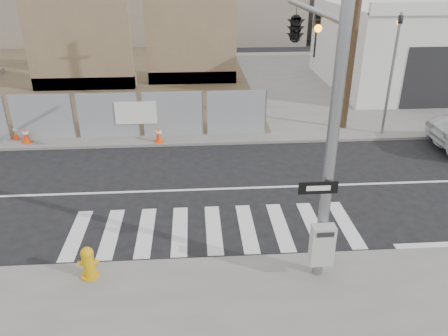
{
  "coord_description": "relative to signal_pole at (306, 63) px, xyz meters",
  "views": [
    {
      "loc": [
        -0.47,
        -13.4,
        7.22
      ],
      "look_at": [
        0.4,
        -1.24,
        1.4
      ],
      "focal_mm": 35.0,
      "sensor_mm": 36.0,
      "label": 1
    }
  ],
  "objects": [
    {
      "name": "traffic_cone_d",
      "position": [
        -4.51,
        6.31,
        -4.32
      ],
      "size": [
        0.39,
        0.39,
        0.69
      ],
      "rotation": [
        0.0,
        0.0,
        0.09
      ],
      "color": "#FC3F0D",
      "rests_on": "sidewalk_far"
    },
    {
      "name": "far_signal_pole",
      "position": [
        5.51,
        6.65,
        -1.3
      ],
      "size": [
        0.16,
        0.2,
        5.6
      ],
      "color": "gray",
      "rests_on": "sidewalk_far"
    },
    {
      "name": "concrete_wall_left",
      "position": [
        -9.49,
        15.13,
        -1.4
      ],
      "size": [
        6.0,
        1.3,
        8.0
      ],
      "color": "brown",
      "rests_on": "sidewalk_far"
    },
    {
      "name": "signal_pole",
      "position": [
        0.0,
        0.0,
        0.0
      ],
      "size": [
        0.96,
        5.87,
        7.0
      ],
      "color": "gray",
      "rests_on": "sidewalk_near"
    },
    {
      "name": "ground",
      "position": [
        -2.49,
        2.05,
        -4.78
      ],
      "size": [
        100.0,
        100.0,
        0.0
      ],
      "primitive_type": "plane",
      "color": "black",
      "rests_on": "ground"
    },
    {
      "name": "concrete_wall_right",
      "position": [
        -2.99,
        16.13,
        -1.4
      ],
      "size": [
        5.5,
        1.3,
        8.0
      ],
      "color": "brown",
      "rests_on": "sidewalk_far"
    },
    {
      "name": "auto_shop",
      "position": [
        11.5,
        15.01,
        -2.25
      ],
      "size": [
        12.0,
        10.2,
        5.95
      ],
      "color": "silver",
      "rests_on": "sidewalk_far"
    },
    {
      "name": "traffic_cone_b",
      "position": [
        -10.74,
        7.11,
        -4.33
      ],
      "size": [
        0.35,
        0.35,
        0.67
      ],
      "rotation": [
        0.0,
        0.0,
        0.02
      ],
      "color": "#F63B0C",
      "rests_on": "sidewalk_far"
    },
    {
      "name": "sidewalk_far",
      "position": [
        -2.49,
        16.05,
        -4.72
      ],
      "size": [
        50.0,
        20.0,
        0.12
      ],
      "primitive_type": "cube",
      "color": "slate",
      "rests_on": "ground"
    },
    {
      "name": "traffic_cone_c",
      "position": [
        -10.17,
        6.63,
        -4.32
      ],
      "size": [
        0.46,
        0.46,
        0.69
      ],
      "rotation": [
        0.0,
        0.0,
        -0.39
      ],
      "color": "#F63F0C",
      "rests_on": "sidewalk_far"
    },
    {
      "name": "fire_hydrant",
      "position": [
        -5.66,
        -2.5,
        -4.24
      ],
      "size": [
        0.55,
        0.55,
        0.85
      ],
      "rotation": [
        0.0,
        0.0,
        0.25
      ],
      "color": "#CB940B",
      "rests_on": "sidewalk_near"
    },
    {
      "name": "utility_pole_right",
      "position": [
        4.01,
        7.55,
        0.42
      ],
      "size": [
        1.6,
        0.28,
        10.0
      ],
      "color": "#503B25",
      "rests_on": "sidewalk_far"
    }
  ]
}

